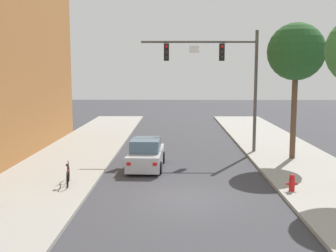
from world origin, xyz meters
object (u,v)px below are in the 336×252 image
at_px(traffic_signal_mast, 223,68).
at_px(bicycle_leaning, 68,176).
at_px(street_tree_second, 296,53).
at_px(car_lead_silver, 146,155).
at_px(fire_hydrant, 292,183).

bearing_deg(traffic_signal_mast, bicycle_leaning, -134.18).
bearing_deg(street_tree_second, traffic_signal_mast, 151.52).
bearing_deg(bicycle_leaning, traffic_signal_mast, 45.82).
bearing_deg(street_tree_second, car_lead_silver, -166.62).
relative_size(traffic_signal_mast, street_tree_second, 0.97).
bearing_deg(fire_hydrant, bicycle_leaning, 174.82).
distance_m(bicycle_leaning, street_tree_second, 14.14).
distance_m(car_lead_silver, bicycle_leaning, 5.01).
bearing_deg(street_tree_second, fire_hydrant, -105.82).
bearing_deg(street_tree_second, bicycle_leaning, -153.27).
height_order(traffic_signal_mast, car_lead_silver, traffic_signal_mast).
xyz_separation_m(car_lead_silver, street_tree_second, (8.36, 1.99, 5.48)).
relative_size(bicycle_leaning, street_tree_second, 0.23).
xyz_separation_m(traffic_signal_mast, car_lead_silver, (-4.49, -4.09, -4.65)).
relative_size(traffic_signal_mast, fire_hydrant, 10.42).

